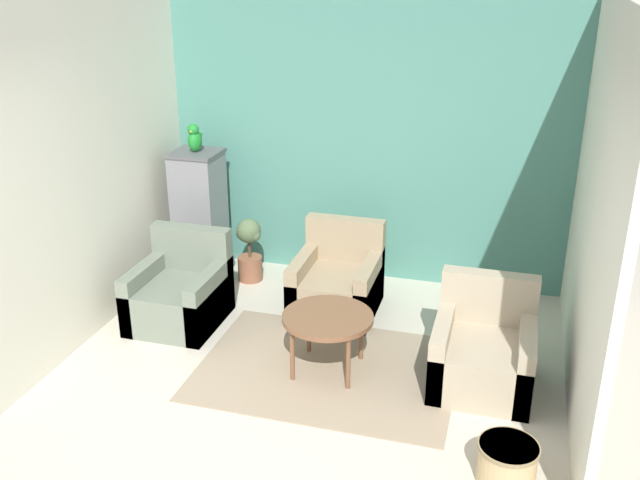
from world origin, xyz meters
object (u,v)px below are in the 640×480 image
armchair_left (180,294)px  armchair_middle (337,284)px  coffee_table (328,320)px  potted_plant (249,247)px  wicker_basket (507,462)px  parrot (195,138)px  birdcage (200,215)px  armchair_right (483,353)px

armchair_left → armchair_middle: same height
coffee_table → potted_plant: (-1.19, 1.40, -0.09)m
armchair_left → potted_plant: 1.01m
potted_plant → wicker_basket: 3.49m
coffee_table → wicker_basket: (1.40, -0.93, -0.29)m
coffee_table → wicker_basket: bearing=-33.7°
armchair_middle → parrot: bearing=165.0°
parrot → potted_plant: bearing=-2.9°
armchair_left → armchair_middle: 1.41m
potted_plant → wicker_basket: bearing=-42.0°
coffee_table → armchair_middle: bearing=100.5°
armchair_left → birdcage: size_ratio=0.62×
coffee_table → birdcage: birdcage is taller
coffee_table → parrot: parrot is taller
armchair_right → wicker_basket: 1.11m
armchair_right → wicker_basket: armchair_right is taller
armchair_middle → birdcage: size_ratio=0.62×
armchair_right → wicker_basket: bearing=-78.1°
birdcage → parrot: parrot is taller
parrot → wicker_basket: size_ratio=0.74×
parrot → wicker_basket: 4.10m
birdcage → armchair_right: bearing=-23.8°
armchair_right → parrot: (-2.88, 1.27, 1.15)m
potted_plant → parrot: bearing=177.1°
potted_plant → wicker_basket: potted_plant is taller
armchair_left → birdcage: (-0.24, 0.99, 0.37)m
birdcage → parrot: size_ratio=4.58×
armchair_middle → wicker_basket: (1.59, -1.95, -0.11)m
armchair_left → birdcage: birdcage is taller
armchair_right → armchair_middle: (-1.36, 0.87, 0.00)m
potted_plant → wicker_basket: (2.59, -2.33, -0.20)m
coffee_table → armchair_right: bearing=7.4°
armchair_middle → potted_plant: bearing=159.1°
armchair_middle → wicker_basket: 2.52m
birdcage → wicker_basket: (3.11, -2.36, -0.48)m
birdcage → wicker_basket: birdcage is taller
armchair_left → armchair_right: same height
armchair_middle → birdcage: 1.62m
armchair_right → parrot: bearing=156.2°
armchair_left → coffee_table: bearing=-16.3°
parrot → armchair_right: bearing=-23.8°
armchair_middle → parrot: (-1.52, 0.41, 1.15)m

